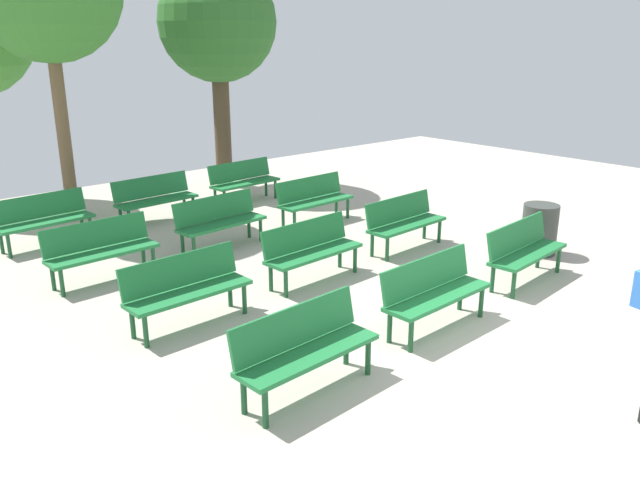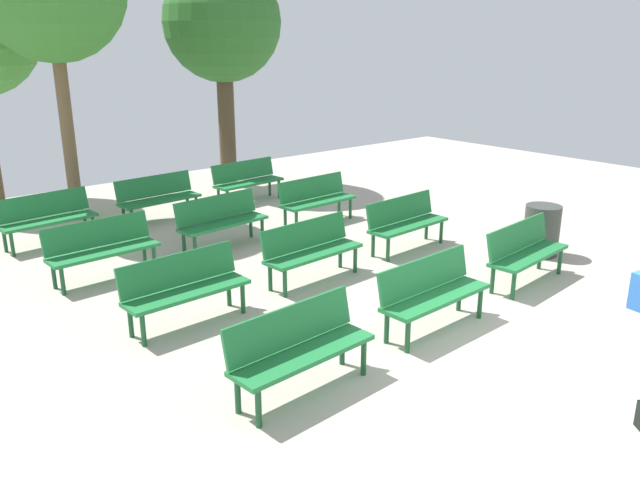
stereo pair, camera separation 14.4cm
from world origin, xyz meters
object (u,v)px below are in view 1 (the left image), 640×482
(trash_bin, at_px, (539,229))
(bench_r3_c2, at_px, (243,179))
(bench_r2_c2, at_px, (314,197))
(bench_r2_c1, at_px, (219,219))
(bench_r0_c0, at_px, (304,345))
(bench_r1_c0, at_px, (186,286))
(bench_r0_c1, at_px, (434,289))
(tree_1, at_px, (218,24))
(bench_r1_c2, at_px, (404,220))
(bench_r1_c1, at_px, (311,247))
(bench_r0_c2, at_px, (524,248))
(bench_r3_c0, at_px, (43,217))
(bench_r3_c1, at_px, (155,196))
(bench_r2_c0, at_px, (100,247))

(trash_bin, bearing_deg, bench_r3_c2, 105.75)
(bench_r2_c2, bearing_deg, bench_r2_c1, -179.86)
(bench_r0_c0, bearing_deg, bench_r1_c0, 89.43)
(bench_r0_c1, relative_size, tree_1, 0.32)
(trash_bin, bearing_deg, bench_r1_c2, 132.30)
(bench_r1_c0, bearing_deg, bench_r1_c1, 1.89)
(bench_r0_c2, relative_size, trash_bin, 1.97)
(bench_r0_c0, bearing_deg, bench_r1_c1, 45.57)
(bench_r3_c0, xyz_separation_m, bench_r3_c2, (4.29, 0.26, 0.00))
(bench_r3_c0, distance_m, bench_r3_c1, 2.13)
(bench_r0_c1, bearing_deg, bench_r1_c2, 46.69)
(bench_r2_c1, height_order, bench_r2_c2, same)
(bench_r1_c1, height_order, trash_bin, bench_r1_c1)
(bench_r1_c1, bearing_deg, bench_r1_c2, -0.60)
(bench_r3_c1, height_order, tree_1, tree_1)
(bench_r3_c0, distance_m, bench_r3_c2, 4.30)
(bench_r1_c2, distance_m, bench_r3_c1, 4.88)
(bench_r2_c1, distance_m, bench_r2_c2, 2.18)
(bench_r3_c1, relative_size, trash_bin, 1.97)
(bench_r3_c0, bearing_deg, bench_r3_c2, -1.38)
(bench_r1_c2, bearing_deg, bench_r2_c0, 153.53)
(tree_1, bearing_deg, bench_r1_c0, -126.35)
(bench_r0_c0, distance_m, bench_r1_c1, 3.08)
(bench_r1_c1, bearing_deg, bench_r3_c1, 89.91)
(bench_r0_c0, xyz_separation_m, bench_r3_c2, (3.96, 6.81, 0.00))
(bench_r3_c2, bearing_deg, bench_r2_c0, -153.66)
(bench_r0_c0, height_order, bench_r2_c1, same)
(bench_r1_c2, xyz_separation_m, bench_r3_c0, (-4.51, 4.15, 0.00))
(bench_r1_c0, height_order, bench_r2_c2, same)
(bench_r0_c2, distance_m, tree_1, 8.88)
(bench_r0_c0, distance_m, bench_r1_c2, 4.82)
(bench_r2_c1, distance_m, bench_r3_c1, 2.18)
(tree_1, bearing_deg, trash_bin, -82.11)
(bench_r0_c0, bearing_deg, bench_r2_c0, 90.61)
(bench_r3_c1, bearing_deg, trash_bin, -60.43)
(bench_r1_c2, relative_size, bench_r2_c0, 1.00)
(bench_r0_c1, height_order, tree_1, tree_1)
(bench_r1_c2, xyz_separation_m, bench_r3_c2, (-0.22, 4.41, 0.00))
(bench_r0_c1, xyz_separation_m, tree_1, (2.46, 8.43, 3.19))
(bench_r1_c0, xyz_separation_m, bench_r2_c2, (4.14, 2.41, 0.00))
(bench_r2_c0, xyz_separation_m, bench_r2_c2, (4.31, 0.25, 0.00))
(bench_r1_c2, distance_m, bench_r3_c2, 4.41)
(bench_r2_c0, xyz_separation_m, tree_1, (4.85, 4.20, 3.19))
(bench_r0_c0, relative_size, bench_r1_c0, 1.01)
(bench_r0_c0, bearing_deg, bench_r3_c1, 72.03)
(bench_r0_c1, bearing_deg, bench_r2_c0, 117.73)
(bench_r3_c2, bearing_deg, bench_r2_c1, -136.02)
(bench_r0_c2, relative_size, bench_r2_c2, 1.01)
(bench_r3_c0, bearing_deg, bench_r2_c0, -93.06)
(bench_r1_c2, xyz_separation_m, bench_r3_c1, (-2.38, 4.26, 0.00))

